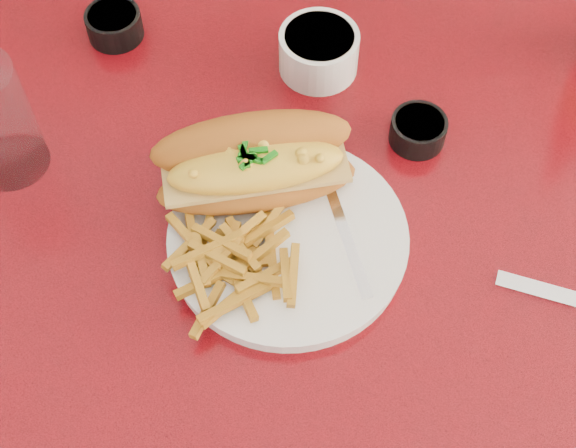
# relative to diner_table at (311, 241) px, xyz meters

# --- Properties ---
(ground) EXTENTS (8.00, 8.00, 0.00)m
(ground) POSITION_rel_diner_table_xyz_m (0.00, 0.00, -0.61)
(ground) COLOR silver
(ground) RESTS_ON ground
(diner_table) EXTENTS (1.23, 0.83, 0.77)m
(diner_table) POSITION_rel_diner_table_xyz_m (0.00, 0.00, 0.00)
(diner_table) COLOR red
(diner_table) RESTS_ON ground
(dinner_plate) EXTENTS (0.30, 0.30, 0.02)m
(dinner_plate) POSITION_rel_diner_table_xyz_m (-0.02, -0.10, 0.17)
(dinner_plate) COLOR white
(dinner_plate) RESTS_ON diner_table
(mac_hoagie) EXTENTS (0.23, 0.15, 0.09)m
(mac_hoagie) POSITION_rel_diner_table_xyz_m (-0.06, -0.04, 0.22)
(mac_hoagie) COLOR #AB5D1B
(mac_hoagie) RESTS_ON dinner_plate
(fries_pile) EXTENTS (0.14, 0.14, 0.03)m
(fries_pile) POSITION_rel_diner_table_xyz_m (-0.06, -0.15, 0.19)
(fries_pile) COLOR gold
(fries_pile) RESTS_ON dinner_plate
(fork) EXTENTS (0.07, 0.16, 0.00)m
(fork) POSITION_rel_diner_table_xyz_m (0.04, -0.09, 0.18)
(fork) COLOR silver
(fork) RESTS_ON dinner_plate
(gravy_ramekin) EXTENTS (0.11, 0.11, 0.05)m
(gravy_ramekin) POSITION_rel_diner_table_xyz_m (-0.01, 0.15, 0.19)
(gravy_ramekin) COLOR white
(gravy_ramekin) RESTS_ON diner_table
(sauce_cup_left) EXTENTS (0.08, 0.08, 0.03)m
(sauce_cup_left) POSITION_rel_diner_table_xyz_m (-0.26, 0.18, 0.18)
(sauce_cup_left) COLOR black
(sauce_cup_left) RESTS_ON diner_table
(sauce_cup_right) EXTENTS (0.08, 0.08, 0.03)m
(sauce_cup_right) POSITION_rel_diner_table_xyz_m (0.11, 0.05, 0.18)
(sauce_cup_right) COLOR black
(sauce_cup_right) RESTS_ON diner_table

